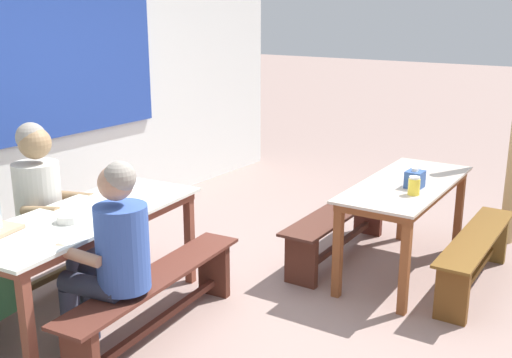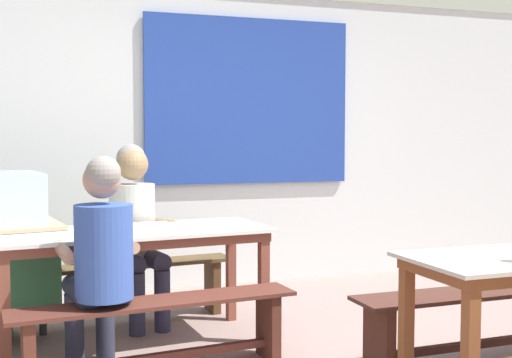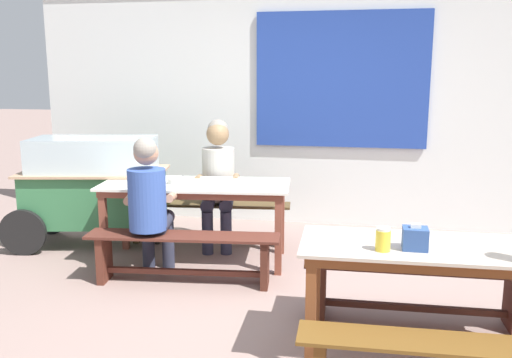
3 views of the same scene
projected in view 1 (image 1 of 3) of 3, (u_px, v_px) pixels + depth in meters
The scene contains 13 objects.
ground_plane at pixel (295, 300), 4.45m from camera, with size 40.00×40.00×0.00m, color gray.
backdrop_wall at pixel (49, 75), 5.46m from camera, with size 6.66×0.23×2.81m.
dining_table_far at pixel (86, 224), 4.03m from camera, with size 1.78×0.87×0.75m.
dining_table_near at pixel (406, 193), 4.75m from camera, with size 1.54×0.66×0.75m.
bench_far_back at pixel (31, 262), 4.39m from camera, with size 1.73×0.43×0.42m.
bench_far_front at pixel (157, 297), 3.88m from camera, with size 1.62×0.44×0.42m.
bench_near_back at pixel (339, 226), 5.14m from camera, with size 1.56×0.35×0.42m.
bench_near_front at pixel (475, 255), 4.56m from camera, with size 1.47×0.30×0.42m.
person_left_back_turned at pixel (112, 250), 3.56m from camera, with size 0.46×0.58×1.23m.
person_center_facing at pixel (45, 199), 4.35m from camera, with size 0.49×0.58×1.28m.
tissue_box at pixel (415, 179), 4.57m from camera, with size 0.14×0.12×0.15m.
condiment_jar at pixel (414, 186), 4.40m from camera, with size 0.08×0.08×0.14m.
soup_bowl at pixel (69, 218), 3.85m from camera, with size 0.16×0.16×0.05m, color silver.
Camera 1 is at (-3.50, -2.04, 2.05)m, focal length 42.89 mm.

